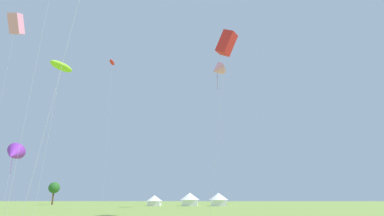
{
  "coord_description": "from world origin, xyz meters",
  "views": [
    {
      "loc": [
        1.61,
        -2.9,
        1.73
      ],
      "look_at": [
        0.0,
        32.0,
        12.45
      ],
      "focal_mm": 27.64,
      "sensor_mm": 36.0,
      "label": 1
    }
  ],
  "objects_px": {
    "kite_red_parafoil": "(112,63)",
    "tree_distant_left": "(54,188)",
    "kite_pink_delta": "(217,70)",
    "kite_pink_box": "(16,24)",
    "kite_red_box": "(227,43)",
    "kite_purple_delta": "(13,154)",
    "festival_tent_center": "(190,199)",
    "festival_tent_left": "(154,200)",
    "festival_tent_right": "(219,199)",
    "kite_lime_parafoil": "(61,67)"
  },
  "relations": [
    {
      "from": "festival_tent_center",
      "to": "festival_tent_right",
      "type": "distance_m",
      "value": 6.92
    },
    {
      "from": "kite_red_parafoil",
      "to": "festival_tent_right",
      "type": "bearing_deg",
      "value": 45.17
    },
    {
      "from": "kite_red_parafoil",
      "to": "kite_pink_box",
      "type": "xyz_separation_m",
      "value": [
        -7.1,
        -18.96,
        -3.2
      ]
    },
    {
      "from": "kite_red_parafoil",
      "to": "festival_tent_center",
      "type": "xyz_separation_m",
      "value": [
        14.47,
        21.51,
        -25.96
      ]
    },
    {
      "from": "kite_pink_delta",
      "to": "kite_red_parafoil",
      "type": "bearing_deg",
      "value": -166.41
    },
    {
      "from": "festival_tent_left",
      "to": "festival_tent_right",
      "type": "distance_m",
      "value": 15.52
    },
    {
      "from": "festival_tent_center",
      "to": "kite_red_box",
      "type": "bearing_deg",
      "value": -81.79
    },
    {
      "from": "kite_purple_delta",
      "to": "festival_tent_left",
      "type": "distance_m",
      "value": 38.67
    },
    {
      "from": "kite_purple_delta",
      "to": "kite_lime_parafoil",
      "type": "bearing_deg",
      "value": -44.06
    },
    {
      "from": "kite_red_parafoil",
      "to": "kite_lime_parafoil",
      "type": "height_order",
      "value": "kite_red_parafoil"
    },
    {
      "from": "kite_purple_delta",
      "to": "kite_red_parafoil",
      "type": "bearing_deg",
      "value": 62.63
    },
    {
      "from": "kite_purple_delta",
      "to": "festival_tent_center",
      "type": "distance_m",
      "value": 42.35
    },
    {
      "from": "festival_tent_center",
      "to": "kite_purple_delta",
      "type": "bearing_deg",
      "value": -121.41
    },
    {
      "from": "kite_red_box",
      "to": "kite_lime_parafoil",
      "type": "bearing_deg",
      "value": -176.71
    },
    {
      "from": "festival_tent_center",
      "to": "kite_lime_parafoil",
      "type": "bearing_deg",
      "value": -104.09
    },
    {
      "from": "festival_tent_center",
      "to": "kite_pink_box",
      "type": "bearing_deg",
      "value": -118.05
    },
    {
      "from": "kite_red_parafoil",
      "to": "kite_purple_delta",
      "type": "bearing_deg",
      "value": -117.37
    },
    {
      "from": "kite_pink_delta",
      "to": "kite_purple_delta",
      "type": "bearing_deg",
      "value": -145.78
    },
    {
      "from": "kite_pink_delta",
      "to": "festival_tent_right",
      "type": "height_order",
      "value": "kite_pink_delta"
    },
    {
      "from": "kite_pink_delta",
      "to": "festival_tent_right",
      "type": "bearing_deg",
      "value": 89.1
    },
    {
      "from": "kite_pink_delta",
      "to": "kite_purple_delta",
      "type": "distance_m",
      "value": 40.12
    },
    {
      "from": "kite_pink_box",
      "to": "kite_purple_delta",
      "type": "relative_size",
      "value": 2.89
    },
    {
      "from": "festival_tent_right",
      "to": "tree_distant_left",
      "type": "height_order",
      "value": "tree_distant_left"
    },
    {
      "from": "kite_purple_delta",
      "to": "tree_distant_left",
      "type": "distance_m",
      "value": 50.25
    },
    {
      "from": "kite_pink_box",
      "to": "kite_lime_parafoil",
      "type": "distance_m",
      "value": 14.58
    },
    {
      "from": "kite_lime_parafoil",
      "to": "festival_tent_center",
      "type": "height_order",
      "value": "kite_lime_parafoil"
    },
    {
      "from": "tree_distant_left",
      "to": "kite_pink_delta",
      "type": "bearing_deg",
      "value": -30.86
    },
    {
      "from": "festival_tent_right",
      "to": "tree_distant_left",
      "type": "relative_size",
      "value": 0.75
    },
    {
      "from": "kite_red_parafoil",
      "to": "kite_purple_delta",
      "type": "distance_m",
      "value": 25.83
    },
    {
      "from": "festival_tent_left",
      "to": "tree_distant_left",
      "type": "bearing_deg",
      "value": 160.12
    },
    {
      "from": "kite_red_box",
      "to": "kite_purple_delta",
      "type": "distance_m",
      "value": 31.66
    },
    {
      "from": "kite_red_parafoil",
      "to": "kite_purple_delta",
      "type": "xyz_separation_m",
      "value": [
        -7.4,
        -14.3,
        -20.2
      ]
    },
    {
      "from": "kite_red_box",
      "to": "festival_tent_left",
      "type": "bearing_deg",
      "value": 108.58
    },
    {
      "from": "festival_tent_left",
      "to": "festival_tent_center",
      "type": "bearing_deg",
      "value": -0.0
    },
    {
      "from": "kite_purple_delta",
      "to": "tree_distant_left",
      "type": "bearing_deg",
      "value": 110.56
    },
    {
      "from": "kite_pink_delta",
      "to": "festival_tent_center",
      "type": "height_order",
      "value": "kite_pink_delta"
    },
    {
      "from": "festival_tent_left",
      "to": "kite_pink_box",
      "type": "bearing_deg",
      "value": -107.77
    },
    {
      "from": "kite_red_box",
      "to": "festival_tent_right",
      "type": "bearing_deg",
      "value": 89.42
    },
    {
      "from": "tree_distant_left",
      "to": "kite_lime_parafoil",
      "type": "bearing_deg",
      "value": -63.85
    },
    {
      "from": "kite_red_parafoil",
      "to": "festival_tent_right",
      "type": "relative_size",
      "value": 6.06
    },
    {
      "from": "kite_red_parafoil",
      "to": "tree_distant_left",
      "type": "relative_size",
      "value": 4.52
    },
    {
      "from": "kite_lime_parafoil",
      "to": "festival_tent_center",
      "type": "relative_size",
      "value": 3.38
    },
    {
      "from": "kite_pink_delta",
      "to": "kite_lime_parafoil",
      "type": "distance_m",
      "value": 36.8
    },
    {
      "from": "kite_pink_box",
      "to": "kite_pink_delta",
      "type": "bearing_deg",
      "value": 40.45
    },
    {
      "from": "kite_pink_delta",
      "to": "festival_tent_right",
      "type": "xyz_separation_m",
      "value": [
        0.26,
        16.4,
        -26.25
      ]
    },
    {
      "from": "kite_pink_delta",
      "to": "kite_pink_box",
      "type": "height_order",
      "value": "kite_pink_delta"
    },
    {
      "from": "kite_red_box",
      "to": "kite_lime_parafoil",
      "type": "relative_size",
      "value": 1.25
    },
    {
      "from": "festival_tent_left",
      "to": "kite_red_parafoil",
      "type": "bearing_deg",
      "value": -105.28
    },
    {
      "from": "kite_pink_delta",
      "to": "kite_lime_parafoil",
      "type": "xyz_separation_m",
      "value": [
        -18.17,
        -29.44,
        -12.55
      ]
    },
    {
      "from": "kite_pink_delta",
      "to": "kite_pink_box",
      "type": "distance_m",
      "value": 37.26
    }
  ]
}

